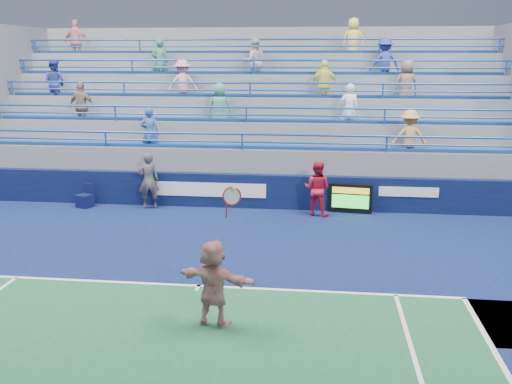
# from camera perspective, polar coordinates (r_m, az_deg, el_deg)

# --- Properties ---
(ground) EXTENTS (120.00, 120.00, 0.00)m
(ground) POSITION_cam_1_polar(r_m,az_deg,el_deg) (12.32, -5.75, -9.42)
(ground) COLOR #333538
(sponsor_wall) EXTENTS (18.00, 0.32, 1.10)m
(sponsor_wall) POSITION_cam_1_polar(r_m,az_deg,el_deg) (18.24, -1.44, 0.11)
(sponsor_wall) COLOR black
(sponsor_wall) RESTS_ON ground
(bleacher_stand) EXTENTS (18.00, 5.60, 6.13)m
(bleacher_stand) POSITION_cam_1_polar(r_m,az_deg,el_deg) (21.73, -0.06, 4.97)
(bleacher_stand) COLOR slate
(bleacher_stand) RESTS_ON ground
(serve_speed_board) EXTENTS (1.34, 0.29, 0.92)m
(serve_speed_board) POSITION_cam_1_polar(r_m,az_deg,el_deg) (17.86, 9.43, -0.66)
(serve_speed_board) COLOR black
(serve_speed_board) RESTS_ON ground
(judge_chair) EXTENTS (0.57, 0.58, 0.76)m
(judge_chair) POSITION_cam_1_polar(r_m,az_deg,el_deg) (19.14, -16.72, -0.78)
(judge_chair) COLOR #0C123C
(judge_chair) RESTS_ON ground
(tennis_player) EXTENTS (1.58, 0.87, 2.61)m
(tennis_player) POSITION_cam_1_polar(r_m,az_deg,el_deg) (10.37, -4.27, -9.06)
(tennis_player) COLOR silver
(tennis_player) RESTS_ON ground
(line_judge) EXTENTS (0.77, 0.63, 1.82)m
(line_judge) POSITION_cam_1_polar(r_m,az_deg,el_deg) (18.39, -10.70, 1.13)
(line_judge) COLOR #141737
(line_judge) RESTS_ON ground
(ball_girl) EXTENTS (0.97, 0.86, 1.68)m
(ball_girl) POSITION_cam_1_polar(r_m,az_deg,el_deg) (17.38, 6.12, 0.34)
(ball_girl) COLOR red
(ball_girl) RESTS_ON ground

